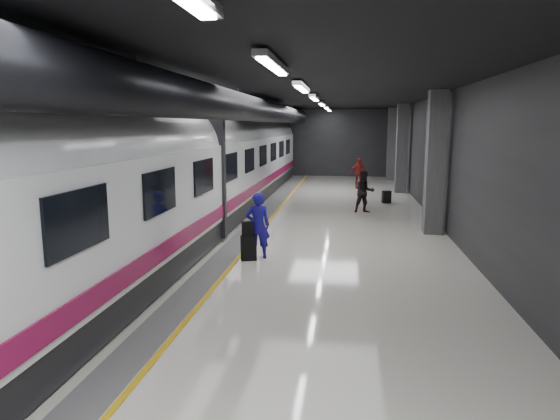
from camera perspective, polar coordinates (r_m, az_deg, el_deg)
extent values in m
plane|color=beige|center=(14.73, 0.40, -3.78)|extent=(40.00, 40.00, 0.00)
cube|color=black|center=(14.37, 0.42, 13.95)|extent=(10.00, 40.00, 0.02)
cube|color=#28282B|center=(34.28, 4.70, 7.66)|extent=(10.00, 0.02, 4.50)
cube|color=#28282B|center=(15.80, -17.95, 4.93)|extent=(0.02, 40.00, 4.50)
cube|color=#28282B|center=(14.61, 20.32, 4.45)|extent=(0.02, 40.00, 4.50)
cube|color=slate|center=(14.95, -4.75, -3.59)|extent=(0.65, 39.80, 0.01)
cube|color=yellow|center=(14.87, -3.24, -3.64)|extent=(0.10, 39.80, 0.01)
cylinder|color=black|center=(14.56, -4.77, 11.70)|extent=(0.80, 38.00, 0.80)
cube|color=silver|center=(8.36, -0.77, 16.36)|extent=(0.22, 2.60, 0.10)
cube|color=silver|center=(13.30, 2.50, 13.86)|extent=(0.22, 2.60, 0.10)
cube|color=silver|center=(18.28, 3.97, 12.70)|extent=(0.22, 2.60, 0.10)
cube|color=silver|center=(23.26, 4.80, 12.03)|extent=(0.22, 2.60, 0.10)
cube|color=silver|center=(28.25, 5.34, 11.60)|extent=(0.22, 2.60, 0.10)
cube|color=silver|center=(32.25, 5.65, 11.35)|extent=(0.22, 2.60, 0.10)
cube|color=#515154|center=(16.48, 17.29, 5.14)|extent=(0.55, 0.55, 4.50)
cube|color=#515154|center=(26.38, 13.74, 6.83)|extent=(0.55, 0.55, 4.50)
cube|color=#515154|center=(32.35, 12.65, 7.35)|extent=(0.55, 0.55, 4.50)
cube|color=black|center=(15.40, -11.69, -2.06)|extent=(2.80, 38.00, 0.60)
cube|color=white|center=(15.18, -11.87, 3.12)|extent=(2.90, 38.00, 2.20)
cylinder|color=white|center=(15.10, -12.00, 6.70)|extent=(2.80, 38.00, 2.80)
cube|color=maroon|center=(14.87, -6.42, 0.02)|extent=(0.04, 38.00, 0.35)
cube|color=black|center=(15.15, -11.91, 4.06)|extent=(3.05, 0.25, 3.80)
cube|color=black|center=(7.29, -22.04, -1.12)|extent=(0.05, 1.60, 0.85)
cube|color=black|center=(9.97, -13.54, 2.05)|extent=(0.05, 1.60, 0.85)
cube|color=black|center=(12.79, -8.70, 3.83)|extent=(0.05, 1.60, 0.85)
cube|color=black|center=(15.68, -5.61, 4.95)|extent=(0.05, 1.60, 0.85)
cube|color=black|center=(18.61, -3.49, 5.71)|extent=(0.05, 1.60, 0.85)
cube|color=black|center=(21.55, -1.93, 6.26)|extent=(0.05, 1.60, 0.85)
cube|color=black|center=(24.51, -0.76, 6.68)|extent=(0.05, 1.60, 0.85)
cube|color=black|center=(27.48, 0.17, 7.00)|extent=(0.05, 1.60, 0.85)
cube|color=black|center=(30.45, 0.92, 7.26)|extent=(0.05, 1.60, 0.85)
imported|color=#1E17AE|center=(12.90, -2.54, -1.80)|extent=(0.72, 0.58, 1.73)
cube|color=black|center=(12.85, -3.62, -4.35)|extent=(0.45, 0.36, 0.63)
cube|color=black|center=(12.74, -3.71, -2.15)|extent=(0.32, 0.26, 0.38)
imported|color=black|center=(19.93, 9.63, 2.06)|extent=(0.95, 0.83, 1.67)
imported|color=maroon|center=(27.68, 8.96, 4.18)|extent=(1.04, 0.57, 1.67)
cube|color=black|center=(22.74, 12.07, 1.48)|extent=(0.42, 0.33, 0.55)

